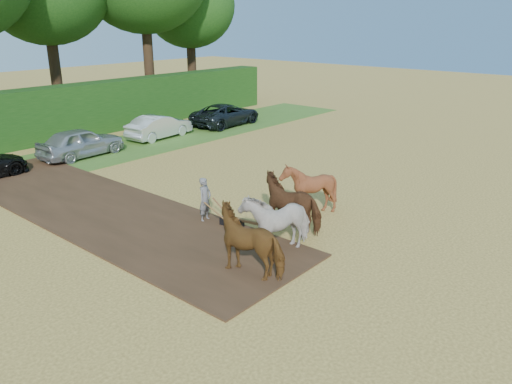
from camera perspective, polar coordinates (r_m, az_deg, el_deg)
ground at (r=13.17m, az=-6.00°, el=-10.91°), size 120.00×120.00×0.00m
earth_strip at (r=19.10m, az=-17.39°, el=-1.80°), size 4.50×17.00×0.05m
plough_team at (r=15.59m, az=3.05°, el=-2.13°), size 6.20×5.00×1.86m
parked_cars at (r=24.97m, az=-26.76°, el=3.47°), size 35.72×3.16×1.48m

